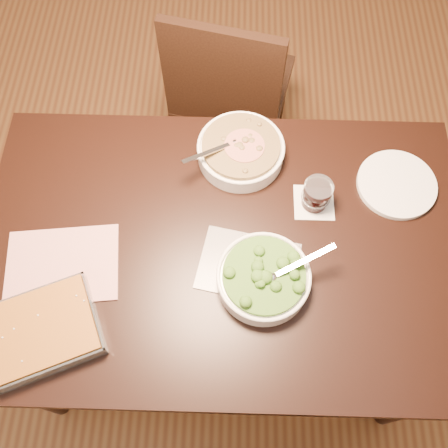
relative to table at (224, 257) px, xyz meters
name	(u,v)px	position (x,y,z in m)	size (l,w,h in m)	color
ground	(224,316)	(0.00, 0.00, -0.65)	(4.00, 4.00, 0.00)	#472714
table	(224,257)	(0.00, 0.00, 0.00)	(1.40, 0.90, 0.75)	black
magazine_a	(62,265)	(-0.45, -0.08, 0.10)	(0.31, 0.23, 0.01)	#A93037
magazine_b	(248,266)	(0.07, -0.06, 0.10)	(0.27, 0.19, 0.00)	#232229
coaster	(314,203)	(0.26, 0.14, 0.10)	(0.12, 0.12, 0.00)	white
stew_bowl	(241,150)	(0.04, 0.30, 0.13)	(0.27, 0.27, 0.10)	white
broccoli_bowl	(263,278)	(0.11, -0.11, 0.13)	(0.28, 0.25, 0.10)	white
baking_dish	(38,332)	(-0.47, -0.27, 0.12)	(0.37, 0.32, 0.05)	silver
wine_tumbler	(317,194)	(0.26, 0.14, 0.15)	(0.08, 0.08, 0.09)	black
dinner_plate	(397,184)	(0.51, 0.21, 0.10)	(0.24, 0.24, 0.02)	white
chair_far	(229,90)	(0.00, 0.77, -0.14)	(0.52, 0.52, 0.92)	black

